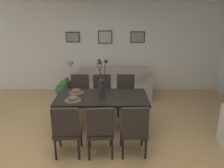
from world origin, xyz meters
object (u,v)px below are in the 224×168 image
object	(u,v)px
bowl_near_left	(73,98)
framed_picture_right	(138,37)
side_table	(72,88)
framed_picture_center	(106,37)
dining_chair_far_right	(103,93)
dining_table	(103,100)
dining_chair_near_left	(68,128)
dining_chair_mid_right	(126,92)
dining_chair_far_left	(101,129)
dining_chair_near_right	(80,92)
centerpiece_vase	(102,83)
framed_picture_left	(74,37)
dining_chair_mid_left	(135,128)
sofa	(115,88)
potted_plant	(63,91)
table_lamp	(71,67)
bowl_near_right	(77,91)

from	to	relation	value
bowl_near_left	framed_picture_right	size ratio (longest dim) A/B	0.40
side_table	framed_picture_right	world-z (taller)	framed_picture_right
bowl_near_left	framed_picture_center	world-z (taller)	framed_picture_center
dining_chair_far_right	framed_picture_center	world-z (taller)	framed_picture_center
dining_table	dining_chair_near_left	distance (m)	1.04
dining_chair_far_right	dining_chair_mid_right	size ratio (longest dim) A/B	1.00
dining_chair_far_left	side_table	distance (m)	2.94
dining_chair_near_right	side_table	xyz separation A→B (m)	(-0.39, 1.05, -0.25)
dining_table	centerpiece_vase	world-z (taller)	centerpiece_vase
dining_chair_far_left	framed_picture_center	world-z (taller)	framed_picture_center
centerpiece_vase	framed_picture_center	world-z (taller)	framed_picture_center
bowl_near_left	framed_picture_left	world-z (taller)	framed_picture_left
dining_chair_mid_left	bowl_near_left	world-z (taller)	dining_chair_mid_left
sofa	framed_picture_left	world-z (taller)	framed_picture_left
dining_chair_far_left	dining_chair_mid_left	bearing A→B (deg)	1.91
dining_chair_mid_right	framed_picture_right	xyz separation A→B (m)	(0.43, 1.66, 1.13)
dining_chair_far_left	potted_plant	bearing A→B (deg)	116.33
centerpiece_vase	bowl_near_left	distance (m)	0.63
side_table	framed_picture_right	size ratio (longest dim) A/B	1.24
dining_chair_near_left	framed_picture_center	bearing A→B (deg)	81.04
dining_chair_near_right	framed_picture_left	bearing A→B (deg)	103.03
dining_chair_far_left	bowl_near_left	distance (m)	0.90
dining_chair_near_left	potted_plant	bearing A→B (deg)	104.04
dining_chair_mid_left	framed_picture_center	distance (m)	3.61
dining_chair_near_right	framed_picture_center	size ratio (longest dim) A/B	2.24
dining_chair_near_left	table_lamp	distance (m)	2.83
sofa	potted_plant	distance (m)	1.47
dining_chair_far_left	bowl_near_right	world-z (taller)	dining_chair_far_left
framed_picture_right	sofa	bearing A→B (deg)	-137.53
dining_chair_near_left	bowl_near_left	world-z (taller)	dining_chair_near_left
dining_chair_far_left	table_lamp	world-z (taller)	table_lamp
centerpiece_vase	table_lamp	distance (m)	2.12
dining_chair_far_left	table_lamp	bearing A→B (deg)	109.10
dining_chair_near_left	dining_table	bearing A→B (deg)	58.49
sofa	framed_picture_left	xyz separation A→B (m)	(-1.22, 0.63, 1.36)
framed_picture_left	dining_chair_near_right	bearing A→B (deg)	-76.97
dining_chair_mid_right	dining_table	bearing A→B (deg)	-121.40
dining_chair_mid_right	table_lamp	world-z (taller)	table_lamp
centerpiece_vase	side_table	bearing A→B (deg)	116.72
dining_chair_near_right	framed_picture_right	distance (m)	2.53
bowl_near_right	centerpiece_vase	bearing A→B (deg)	-21.15
dining_chair_far_left	centerpiece_vase	bearing A→B (deg)	90.36
dining_table	dining_chair_far_left	world-z (taller)	dining_chair_far_left
dining_chair_far_right	side_table	world-z (taller)	dining_chair_far_right
dining_chair_far_right	dining_chair_mid_right	distance (m)	0.56
bowl_near_right	potted_plant	xyz separation A→B (m)	(-0.55, 1.13, -0.41)
dining_table	dining_chair_mid_left	world-z (taller)	dining_chair_mid_left
dining_chair_far_right	bowl_near_left	xyz separation A→B (m)	(-0.51, -1.06, 0.27)
dining_chair_near_left	sofa	distance (m)	2.89
dining_chair_near_right	table_lamp	size ratio (longest dim) A/B	1.80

